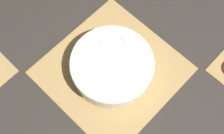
# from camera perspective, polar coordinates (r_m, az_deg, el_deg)

# --- Properties ---
(ground_plane) EXTENTS (6.00, 6.00, 0.00)m
(ground_plane) POSITION_cam_1_polar(r_m,az_deg,el_deg) (1.07, 0.00, -0.69)
(ground_plane) COLOR #2D2823
(bamboo_mat_center) EXTENTS (0.42, 0.42, 0.01)m
(bamboo_mat_center) POSITION_cam_1_polar(r_m,az_deg,el_deg) (1.07, 0.00, -0.63)
(bamboo_mat_center) COLOR #A8844C
(bamboo_mat_center) RESTS_ON ground_plane
(fruit_salad_bowl) EXTENTS (0.28, 0.28, 0.07)m
(fruit_salad_bowl) POSITION_cam_1_polar(r_m,az_deg,el_deg) (1.03, 0.00, 0.28)
(fruit_salad_bowl) COLOR silver
(fruit_salad_bowl) RESTS_ON bamboo_mat_center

